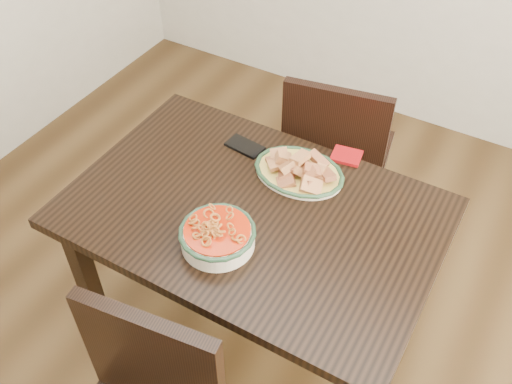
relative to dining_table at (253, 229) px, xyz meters
The scene contains 7 objects.
floor 0.65m from the dining_table, 159.85° to the left, with size 3.50×3.50×0.00m, color #382511.
dining_table is the anchor object (origin of this frame).
chair_far 0.69m from the dining_table, 88.42° to the left, with size 0.49×0.49×0.89m.
fish_plate 0.27m from the dining_table, 76.15° to the left, with size 0.31×0.25×0.11m.
noodle_bowl 0.23m from the dining_table, 95.69° to the right, with size 0.24×0.24×0.08m.
smartphone 0.33m from the dining_table, 125.65° to the left, with size 0.14×0.07×0.01m, color black.
napkin 0.43m from the dining_table, 67.47° to the left, with size 0.10×0.09×0.01m, color #960A0D.
Camera 1 is at (0.67, -1.11, 2.09)m, focal length 40.00 mm.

